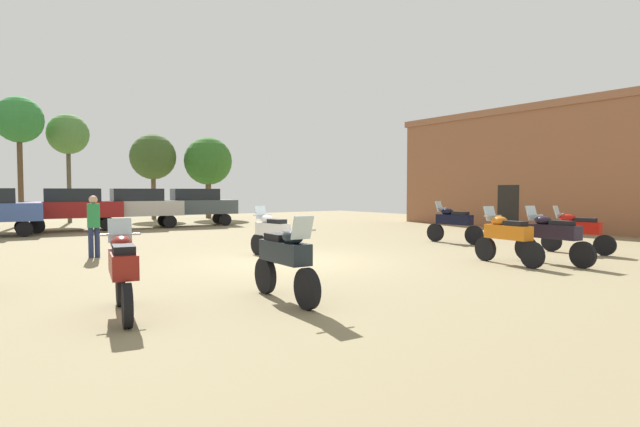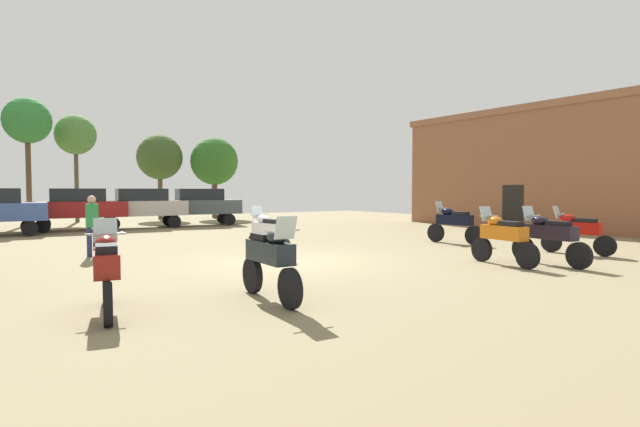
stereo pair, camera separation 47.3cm
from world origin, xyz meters
name	(u,v)px [view 1 (the left image)]	position (x,y,z in m)	size (l,w,h in m)	color
ground_plane	(291,262)	(0.00, 0.00, 0.01)	(44.00, 52.00, 0.02)	#807352
brick_building	(571,168)	(18.00, 1.93, 3.06)	(6.12, 17.44, 6.10)	brown
motorcycle_1	(272,232)	(0.02, 1.05, 0.73)	(0.62, 2.08, 1.46)	black
motorcycle_2	(285,259)	(-2.65, -4.00, 0.76)	(0.62, 2.18, 1.51)	black
motorcycle_3	(507,236)	(4.27, -3.67, 0.75)	(0.64, 2.16, 1.49)	black
motorcycle_5	(454,223)	(7.34, 0.58, 0.76)	(0.68, 2.24, 1.51)	black
motorcycle_7	(123,269)	(-5.18, -3.40, 0.73)	(0.69, 2.07, 1.46)	black
motorcycle_9	(552,236)	(5.29, -4.31, 0.76)	(0.63, 2.31, 1.50)	black
motorcycle_10	(577,230)	(7.98, -3.56, 0.73)	(0.70, 2.09, 1.44)	black
car_1	(72,206)	(-2.94, 14.55, 1.19)	(4.47, 2.25, 2.00)	black
car_3	(195,204)	(3.12, 14.67, 1.19)	(4.53, 2.46, 2.00)	black
car_6	(137,205)	(0.01, 14.51, 1.19)	(4.47, 2.25, 2.00)	black
person_1	(94,221)	(-4.13, 3.95, 1.05)	(0.36, 0.36, 1.77)	#212A4E
tree_2	(153,157)	(3.20, 22.12, 4.12)	(2.98, 2.98, 5.62)	brown
tree_3	(19,121)	(-4.52, 20.49, 5.70)	(2.51, 2.51, 7.02)	brown
tree_4	(68,135)	(-1.98, 21.37, 5.18)	(2.34, 2.34, 6.39)	#4F4A38
tree_7	(208,162)	(6.68, 21.21, 3.91)	(3.25, 3.25, 5.55)	brown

